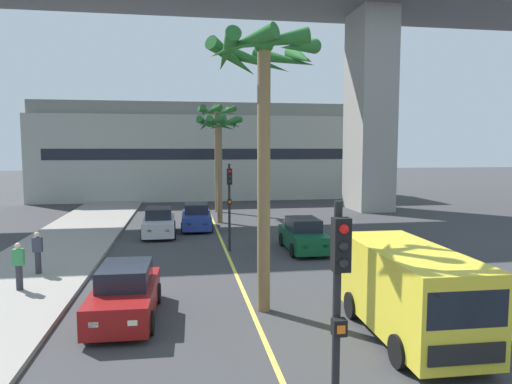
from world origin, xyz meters
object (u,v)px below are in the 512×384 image
at_px(palm_tree_near_median, 264,85).
at_px(pedestrian_near_crosswalk, 19,265).
at_px(traffic_light_median_near, 338,305).
at_px(traffic_light_median_far, 229,195).
at_px(delivery_van, 409,290).
at_px(pedestrian_mid_block, 38,252).
at_px(car_queue_second, 159,223).
at_px(car_queue_front, 197,217).
at_px(car_queue_third, 125,294).
at_px(palm_tree_far_median, 219,133).
at_px(palm_tree_mid_median, 217,127).
at_px(car_queue_fourth, 304,236).

relative_size(palm_tree_near_median, pedestrian_near_crosswalk, 5.11).
distance_m(traffic_light_median_near, traffic_light_median_far, 15.71).
distance_m(delivery_van, pedestrian_mid_block, 13.55).
bearing_deg(car_queue_second, car_queue_front, 39.90).
distance_m(delivery_van, traffic_light_median_far, 11.59).
xyz_separation_m(car_queue_front, car_queue_third, (-2.52, -14.79, 0.00)).
bearing_deg(pedestrian_near_crosswalk, car_queue_front, 61.95).
distance_m(traffic_light_median_far, palm_tree_far_median, 9.23).
bearing_deg(palm_tree_mid_median, pedestrian_near_crosswalk, -112.88).
relative_size(car_queue_second, pedestrian_mid_block, 2.55).
xyz_separation_m(car_queue_front, palm_tree_near_median, (1.56, -14.75, 6.06)).
height_order(traffic_light_median_near, palm_tree_near_median, palm_tree_near_median).
height_order(palm_tree_far_median, pedestrian_near_crosswalk, palm_tree_far_median).
relative_size(car_queue_front, traffic_light_median_far, 0.98).
distance_m(car_queue_fourth, traffic_light_median_far, 4.09).
bearing_deg(palm_tree_near_median, car_queue_fourth, 66.92).
height_order(traffic_light_median_far, palm_tree_near_median, palm_tree_near_median).
relative_size(delivery_van, palm_tree_near_median, 0.64).
bearing_deg(pedestrian_mid_block, car_queue_third, -52.46).
distance_m(car_queue_second, delivery_van, 17.12).
bearing_deg(car_queue_third, palm_tree_far_median, 76.40).
xyz_separation_m(traffic_light_median_near, pedestrian_mid_block, (-7.67, 12.32, -1.72)).
xyz_separation_m(car_queue_fourth, palm_tree_near_median, (-3.36, -7.89, 6.06)).
bearing_deg(palm_tree_mid_median, pedestrian_mid_block, -115.24).
distance_m(car_queue_fourth, delivery_van, 10.54).
bearing_deg(palm_tree_far_median, traffic_light_median_far, -91.40).
height_order(palm_tree_mid_median, palm_tree_far_median, palm_tree_mid_median).
distance_m(car_queue_second, pedestrian_mid_block, 9.04).
distance_m(palm_tree_near_median, palm_tree_mid_median, 22.27).
xyz_separation_m(car_queue_second, pedestrian_near_crosswalk, (-4.17, -10.08, 0.28)).
height_order(car_queue_second, delivery_van, delivery_van).
xyz_separation_m(car_queue_second, delivery_van, (7.10, -15.57, 0.57)).
height_order(delivery_van, palm_tree_mid_median, palm_tree_mid_median).
distance_m(car_queue_front, palm_tree_near_median, 16.02).
xyz_separation_m(delivery_van, traffic_light_median_near, (-3.59, -4.78, 1.43)).
relative_size(car_queue_fourth, delivery_van, 0.78).
bearing_deg(pedestrian_near_crosswalk, palm_tree_near_median, -19.87).
xyz_separation_m(delivery_van, palm_tree_mid_median, (-3.07, 24.90, 5.28)).
xyz_separation_m(delivery_van, pedestrian_mid_block, (-11.25, 7.55, -0.29)).
relative_size(car_queue_front, traffic_light_median_near, 0.98).
height_order(car_queue_front, pedestrian_near_crosswalk, pedestrian_near_crosswalk).
bearing_deg(palm_tree_near_median, delivery_van, -38.06).
distance_m(palm_tree_mid_median, pedestrian_near_crosswalk, 21.80).
bearing_deg(car_queue_fourth, car_queue_front, 125.68).
bearing_deg(palm_tree_near_median, car_queue_second, 106.08).
height_order(traffic_light_median_far, palm_tree_mid_median, palm_tree_mid_median).
height_order(car_queue_second, palm_tree_mid_median, palm_tree_mid_median).
height_order(traffic_light_median_far, pedestrian_near_crosswalk, traffic_light_median_far).
distance_m(car_queue_front, car_queue_second, 2.83).
relative_size(car_queue_fourth, traffic_light_median_near, 0.98).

